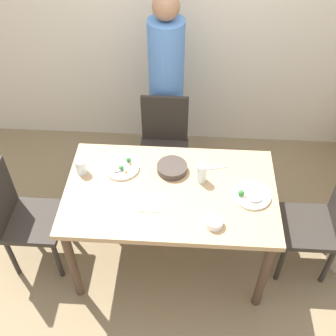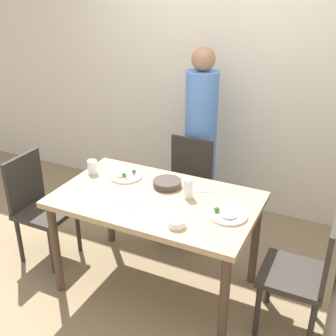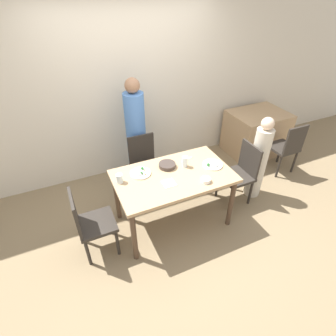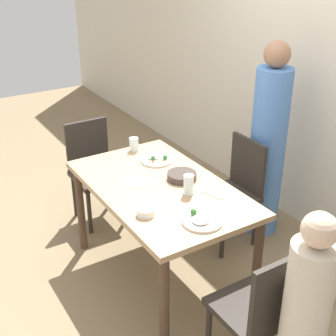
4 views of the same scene
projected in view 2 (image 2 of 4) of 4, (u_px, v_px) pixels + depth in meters
The scene contains 15 objects.
ground_plane at pixel (157, 285), 3.20m from camera, with size 10.00×10.00×0.00m, color #847051.
wall_back at pixel (229, 70), 3.81m from camera, with size 10.00×0.06×2.70m.
dining_table at pixel (156, 209), 2.91m from camera, with size 1.38×0.82×0.76m.
chair_adult_spot at pixel (186, 186), 3.64m from camera, with size 0.40×0.40×0.87m.
chair_child_spot at pixel (305, 271), 2.60m from camera, with size 0.40×0.40×0.87m.
chair_empty_left at pixel (39, 204), 3.35m from camera, with size 0.40×0.40×0.87m.
person_adult at pixel (200, 143), 3.78m from camera, with size 0.28×0.28×1.61m.
bowl_curry at pixel (168, 183), 3.00m from camera, with size 0.20×0.20×0.05m.
plate_rice_adult at pixel (125, 176), 3.14m from camera, with size 0.24×0.24×0.05m.
plate_rice_child at pixel (228, 215), 2.64m from camera, with size 0.25×0.25×0.06m.
bowl_rice_small at pixel (177, 223), 2.54m from camera, with size 0.11×0.11×0.05m.
glass_water_tall at pixel (188, 188), 2.85m from camera, with size 0.07×0.07×0.14m.
glass_water_short at pixel (92, 167), 3.19m from camera, with size 0.07×0.07×0.11m.
napkin_folded at pixel (132, 201), 2.82m from camera, with size 0.14×0.14×0.01m.
fork_steel at pixel (207, 192), 2.94m from camera, with size 0.18×0.07×0.01m.
Camera 2 is at (1.16, -2.23, 2.16)m, focal length 45.00 mm.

